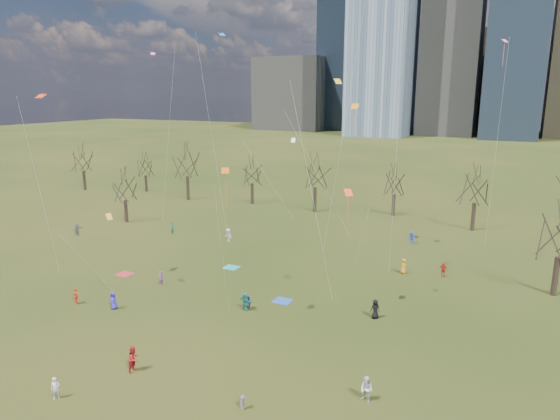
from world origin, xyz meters
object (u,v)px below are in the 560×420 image
at_px(blanket_teal, 231,267).
at_px(person_1, 55,388).
at_px(person_2, 134,359).
at_px(person_0, 113,301).
at_px(person_4, 76,296).
at_px(blanket_crimson, 125,274).
at_px(blanket_navy, 282,301).

height_order(blanket_teal, person_1, person_1).
relative_size(person_1, person_2, 0.79).
relative_size(person_0, person_1, 1.08).
relative_size(blanket_teal, person_2, 0.86).
bearing_deg(person_4, blanket_crimson, -55.78).
distance_m(blanket_crimson, person_2, 19.96).
height_order(person_1, person_2, person_2).
bearing_deg(person_2, person_4, 60.38).
distance_m(person_1, person_4, 15.14).
xyz_separation_m(blanket_crimson, person_2, (13.87, -14.32, 0.91)).
bearing_deg(person_0, person_4, -177.89).
xyz_separation_m(blanket_teal, blanket_navy, (8.94, -5.77, 0.00)).
xyz_separation_m(person_0, person_1, (6.32, -11.77, -0.06)).
height_order(blanket_teal, person_2, person_2).
height_order(blanket_navy, person_0, person_0).
bearing_deg(blanket_crimson, person_4, -79.78).
distance_m(blanket_navy, person_0, 15.17).
relative_size(blanket_navy, person_4, 1.09).
distance_m(blanket_navy, person_4, 18.83).
xyz_separation_m(blanket_navy, person_1, (-6.52, -19.79, 0.72)).
distance_m(blanket_teal, person_0, 14.36).
bearing_deg(blanket_teal, person_4, -118.44).
bearing_deg(person_2, person_1, 152.08).
relative_size(blanket_crimson, person_0, 1.01).
relative_size(person_0, person_4, 1.08).
distance_m(person_0, person_2, 11.16).
relative_size(blanket_navy, blanket_crimson, 1.00).
bearing_deg(person_4, blanket_teal, -94.44).
relative_size(blanket_teal, blanket_crimson, 1.00).
distance_m(person_2, person_4, 14.08).
bearing_deg(person_1, blanket_teal, 48.32).
xyz_separation_m(blanket_navy, blanket_crimson, (-18.14, -0.84, 0.00)).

